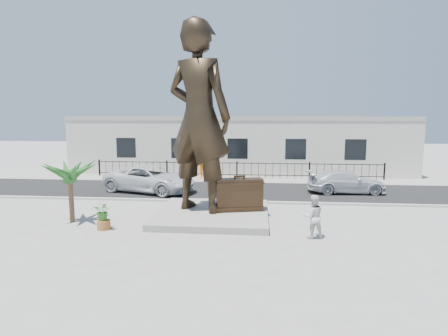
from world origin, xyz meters
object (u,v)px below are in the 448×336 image
at_px(statue, 199,118).
at_px(tourist, 313,217).
at_px(car_white, 150,179).
at_px(suitcase, 239,195).

xyz_separation_m(statue, tourist, (4.96, -2.84, -3.83)).
xyz_separation_m(statue, car_white, (-4.01, 5.38, -3.88)).
xyz_separation_m(tourist, car_white, (-8.97, 8.22, -0.05)).
bearing_deg(suitcase, statue, 167.67).
height_order(statue, suitcase, statue).
bearing_deg(suitcase, tourist, -56.38).
relative_size(tourist, car_white, 0.30).
bearing_deg(tourist, car_white, -52.36).
relative_size(suitcase, tourist, 1.26).
bearing_deg(statue, tourist, 173.09).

